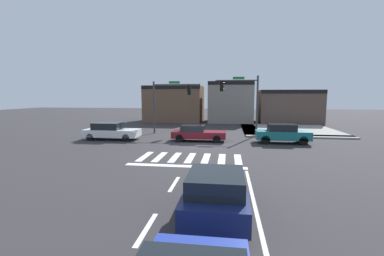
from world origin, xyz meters
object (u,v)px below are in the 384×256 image
object	(u,v)px
car_teal	(282,133)
car_white	(111,131)
traffic_signal_northwest	(170,97)
car_navy	(216,191)
car_maroon	(198,133)
traffic_signal_northeast	(242,95)

from	to	relation	value
car_teal	car_white	world-z (taller)	car_teal
traffic_signal_northwest	car_navy	bearing A→B (deg)	-72.97
car_maroon	car_white	size ratio (longest dim) A/B	0.95
car_white	traffic_signal_northeast	bearing A→B (deg)	18.97
traffic_signal_northeast	car_teal	world-z (taller)	traffic_signal_northeast
car_teal	traffic_signal_northeast	bearing A→B (deg)	129.87
traffic_signal_northwest	car_white	world-z (taller)	traffic_signal_northwest
car_white	car_navy	world-z (taller)	car_navy
car_maroon	car_navy	xyz separation A→B (m)	(2.24, -13.87, 0.07)
car_maroon	car_white	xyz separation A→B (m)	(-7.73, -0.22, 0.07)
car_white	car_maroon	bearing A→B (deg)	1.60
traffic_signal_northwest	car_maroon	bearing A→B (deg)	-51.85
car_maroon	car_white	distance (m)	7.73
car_maroon	car_teal	xyz separation A→B (m)	(7.01, -0.04, 0.12)
car_white	car_navy	bearing A→B (deg)	-53.86
traffic_signal_northwest	car_navy	xyz separation A→B (m)	(5.53, -18.06, -2.98)
car_teal	car_navy	bearing A→B (deg)	-109.01
traffic_signal_northwest	car_navy	distance (m)	19.12
traffic_signal_northeast	car_white	xyz separation A→B (m)	(-11.56, -3.97, -3.19)
traffic_signal_northeast	car_teal	size ratio (longest dim) A/B	1.36
traffic_signal_northeast	car_maroon	bearing A→B (deg)	44.43
traffic_signal_northwest	traffic_signal_northeast	size ratio (longest dim) A/B	0.92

